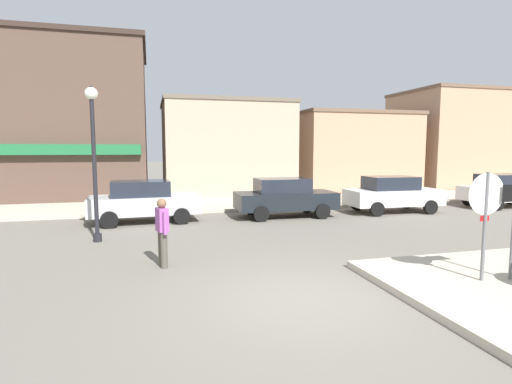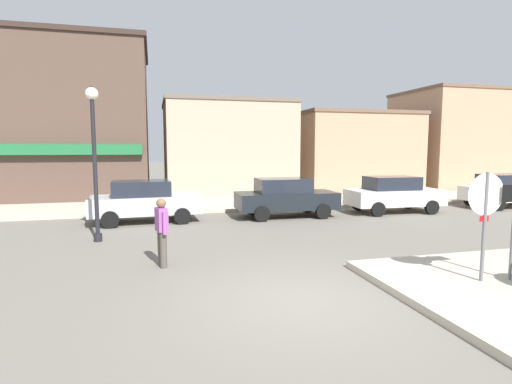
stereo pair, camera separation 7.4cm
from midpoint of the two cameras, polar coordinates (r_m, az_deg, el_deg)
name	(u,v)px [view 1 (the left image)]	position (r m, az deg, el deg)	size (l,w,h in m)	color
ground_plane	(305,300)	(7.57, 6.67, -15.08)	(160.00, 160.00, 0.00)	#6B665B
kerb_far	(209,205)	(19.15, -6.82, -1.84)	(80.00, 4.00, 0.15)	#B7AD99
stop_sign	(485,212)	(8.94, 29.73, -2.51)	(0.82, 0.07, 2.30)	slate
lamp_post	(93,141)	(12.53, -22.38, 6.73)	(0.36, 0.36, 4.54)	black
parked_car_nearest	(144,201)	(15.45, -15.85, -1.21)	(4.09, 2.04, 1.56)	#B7B7BC
parked_car_second	(285,197)	(16.10, 3.99, -0.70)	(4.02, 1.91, 1.56)	black
parked_car_third	(392,194)	(18.17, 18.79, -0.22)	(4.05, 1.97, 1.56)	white
parked_car_fourth	(504,190)	(22.05, 31.84, 0.25)	(4.02, 1.92, 1.56)	white
pedestrian_crossing_near	(162,230)	(9.50, -13.46, -5.36)	(0.31, 0.55, 1.61)	#4C473D
building_corner_shop	(62,122)	(24.78, -26.02, 9.02)	(9.14, 7.48, 8.44)	brown
building_storefront_left_near	(225,149)	(23.84, -4.53, 6.15)	(7.23, 6.03, 5.43)	tan
building_storefront_left_mid	(345,152)	(27.40, 12.46, 5.59)	(7.49, 6.94, 5.01)	tan
building_storefront_right_near	(446,140)	(31.16, 25.40, 6.73)	(6.11, 6.03, 6.68)	tan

